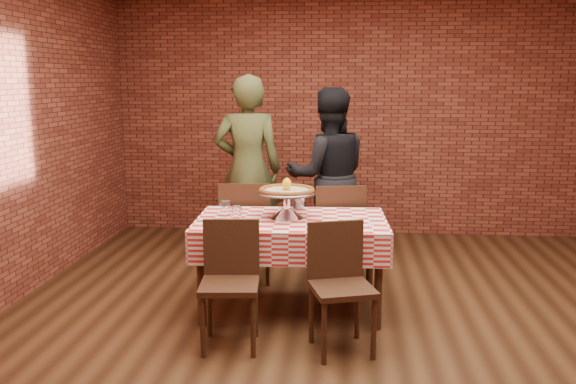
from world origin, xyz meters
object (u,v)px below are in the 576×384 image
object	(u,v)px
chair_far_right	(337,232)
diner_black	(328,176)
water_glass_left	(237,214)
chair_near_left	(230,287)
diner_olive	(248,169)
chair_far_left	(246,230)
condiment_caddy	(299,203)
chair_near_right	(342,290)
water_glass_right	(225,209)
pizza	(287,191)
pizza_stand	(287,205)
table	(291,265)

from	to	relation	value
chair_far_right	diner_black	world-z (taller)	diner_black
water_glass_left	chair_near_left	world-z (taller)	water_glass_left
chair_far_right	diner_olive	world-z (taller)	diner_olive
water_glass_left	chair_far_left	xyz separation A→B (m)	(-0.08, 0.88, -0.35)
condiment_caddy	chair_near_right	distance (m)	1.16
chair_far_left	chair_near_left	bearing A→B (deg)	88.28
water_glass_right	water_glass_left	bearing A→B (deg)	-56.10
chair_far_left	diner_olive	xyz separation A→B (m)	(-0.08, 0.62, 0.48)
water_glass_right	chair_far_left	distance (m)	0.77
water_glass_right	diner_black	bearing A→B (deg)	59.05
chair_near_left	pizza	bearing A→B (deg)	61.46
pizza	water_glass_left	bearing A→B (deg)	-153.52
condiment_caddy	chair_far_left	world-z (taller)	chair_far_left
chair_far_left	condiment_caddy	bearing A→B (deg)	135.05
pizza_stand	chair_far_left	bearing A→B (deg)	122.88
table	condiment_caddy	bearing A→B (deg)	82.53
chair_near_left	chair_far_left	size ratio (longest dim) A/B	0.93
chair_far_left	chair_far_right	xyz separation A→B (m)	(0.84, 0.03, -0.01)
pizza_stand	water_glass_right	distance (m)	0.50
pizza_stand	water_glass_right	size ratio (longest dim) A/B	3.76
table	chair_near_right	distance (m)	0.84
diner_olive	chair_near_right	bearing A→B (deg)	109.19
chair_far_left	water_glass_left	bearing A→B (deg)	88.38
pizza	water_glass_right	world-z (taller)	pizza
chair_near_right	diner_black	xyz separation A→B (m)	(-0.16, 2.09, 0.44)
condiment_caddy	diner_olive	size ratio (longest dim) A/B	0.07
water_glass_right	chair_far_left	world-z (taller)	chair_far_left
pizza	water_glass_right	size ratio (longest dim) A/B	3.50
condiment_caddy	chair_far_right	distance (m)	0.65
chair_near_right	diner_olive	bearing A→B (deg)	97.91
pizza_stand	chair_far_right	world-z (taller)	pizza_stand
pizza	diner_black	size ratio (longest dim) A/B	0.25
pizza	condiment_caddy	xyz separation A→B (m)	(0.08, 0.28, -0.15)
water_glass_right	diner_olive	size ratio (longest dim) A/B	0.07
water_glass_right	chair_near_right	world-z (taller)	water_glass_right
pizza_stand	chair_near_left	xyz separation A→B (m)	(-0.33, -0.76, -0.43)
chair_near_left	diner_black	xyz separation A→B (m)	(0.62, 2.09, 0.45)
pizza	water_glass_left	world-z (taller)	pizza
pizza	diner_olive	xyz separation A→B (m)	(-0.52, 1.32, -0.03)
pizza_stand	chair_near_left	bearing A→B (deg)	-113.16
water_glass_right	diner_black	distance (m)	1.54
diner_olive	chair_far_right	bearing A→B (deg)	141.00
condiment_caddy	chair_near_right	size ratio (longest dim) A/B	0.15
water_glass_left	chair_near_right	bearing A→B (deg)	-34.81
condiment_caddy	chair_far_left	bearing A→B (deg)	143.19
diner_black	pizza_stand	bearing A→B (deg)	67.34
pizza	chair_near_right	size ratio (longest dim) A/B	0.50
pizza_stand	chair_far_right	xyz separation A→B (m)	(0.40, 0.72, -0.40)
condiment_caddy	chair_near_left	xyz separation A→B (m)	(-0.40, -1.04, -0.39)
pizza_stand	pizza	bearing A→B (deg)	-135.00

